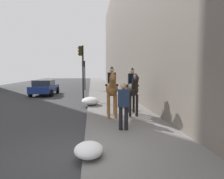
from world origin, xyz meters
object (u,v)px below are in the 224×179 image
object	(u,v)px
pedestrian_greeting	(124,103)
car_near_lane	(45,87)
traffic_light_far_curb	(84,70)
traffic_light_near_curb	(82,64)
mounted_horse_far	(132,89)
mounted_horse_near	(112,88)

from	to	relation	value
pedestrian_greeting	car_near_lane	distance (m)	13.45
pedestrian_greeting	traffic_light_far_curb	xyz separation A→B (m)	(17.38, 2.01, 1.27)
traffic_light_near_curb	traffic_light_far_curb	xyz separation A→B (m)	(9.28, 0.17, -0.39)
car_near_lane	traffic_light_far_curb	world-z (taller)	traffic_light_far_curb
mounted_horse_far	pedestrian_greeting	xyz separation A→B (m)	(-2.48, 0.84, -0.31)
mounted_horse_near	traffic_light_far_curb	xyz separation A→B (m)	(15.17, 1.81, 0.92)
mounted_horse_near	mounted_horse_far	xyz separation A→B (m)	(0.27, -1.03, -0.04)
mounted_horse_near	pedestrian_greeting	bearing A→B (deg)	7.72
traffic_light_near_curb	traffic_light_far_curb	distance (m)	9.28
mounted_horse_far	car_near_lane	bearing A→B (deg)	-144.65
pedestrian_greeting	traffic_light_near_curb	distance (m)	8.47
mounted_horse_near	traffic_light_near_curb	world-z (taller)	traffic_light_near_curb
car_near_lane	traffic_light_near_curb	xyz separation A→B (m)	(-4.16, -3.68, 2.01)
pedestrian_greeting	car_near_lane	world-z (taller)	pedestrian_greeting
traffic_light_near_curb	traffic_light_far_curb	size ratio (longest dim) A/B	1.18
mounted_horse_far	car_near_lane	distance (m)	11.68
car_near_lane	mounted_horse_near	bearing A→B (deg)	-149.82
car_near_lane	traffic_light_far_curb	xyz separation A→B (m)	(5.11, -3.50, 1.62)
car_near_lane	traffic_light_near_curb	world-z (taller)	traffic_light_near_curb
traffic_light_far_curb	mounted_horse_near	bearing A→B (deg)	-173.18
pedestrian_greeting	traffic_light_far_curb	distance (m)	17.54
traffic_light_near_curb	mounted_horse_far	bearing A→B (deg)	-154.59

